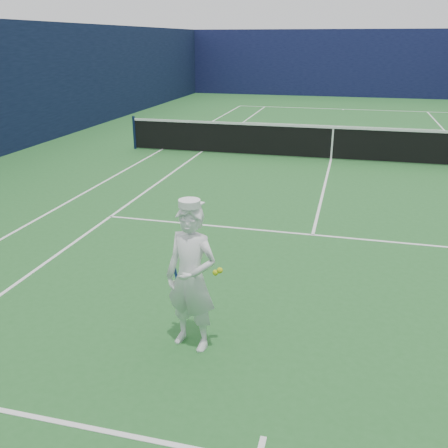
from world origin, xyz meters
name	(u,v)px	position (x,y,z in m)	size (l,w,h in m)	color
ground	(331,160)	(0.00, 0.00, 0.00)	(80.00, 80.00, 0.00)	#256129
court_markings	(331,159)	(0.00, 0.00, 0.00)	(11.03, 23.83, 0.01)	white
windscreen_fence	(336,92)	(0.00, 0.00, 2.00)	(20.12, 36.12, 4.00)	#10133D
tennis_net	(332,141)	(0.00, 0.00, 0.55)	(12.88, 0.09, 1.07)	#141E4C
tennis_player	(191,278)	(-1.09, -10.32, 0.88)	(0.74, 0.62, 1.81)	white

